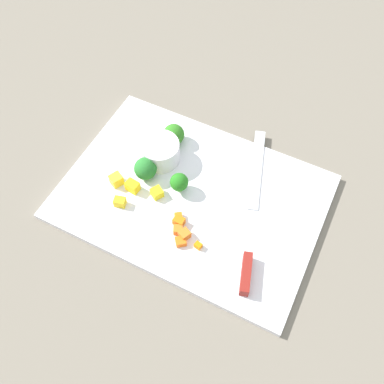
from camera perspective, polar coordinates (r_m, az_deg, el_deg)
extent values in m
plane|color=#726A5D|center=(0.79, 0.00, -0.85)|extent=(4.00, 4.00, 0.00)
cube|color=white|center=(0.78, 0.00, -0.62)|extent=(0.47, 0.33, 0.01)
cylinder|color=white|center=(0.81, -4.27, 5.40)|extent=(0.07, 0.07, 0.04)
cube|color=silver|center=(0.82, 8.62, 3.14)|extent=(0.07, 0.18, 0.00)
cube|color=maroon|center=(0.70, 7.22, -10.78)|extent=(0.03, 0.07, 0.02)
cube|color=orange|center=(0.72, 0.83, -7.16)|extent=(0.01, 0.01, 0.01)
cube|color=orange|center=(0.73, -1.52, -6.62)|extent=(0.02, 0.02, 0.01)
cube|color=orange|center=(0.74, -1.87, -5.06)|extent=(0.02, 0.02, 0.01)
cube|color=orange|center=(0.74, -1.75, -3.93)|extent=(0.02, 0.02, 0.02)
cube|color=orange|center=(0.73, -1.01, -5.69)|extent=(0.02, 0.02, 0.02)
cube|color=orange|center=(0.75, -2.13, -3.12)|extent=(0.02, 0.02, 0.01)
cube|color=yellow|center=(0.78, -7.95, 0.76)|extent=(0.03, 0.02, 0.02)
cube|color=yellow|center=(0.77, -4.71, -0.10)|extent=(0.03, 0.03, 0.02)
cube|color=yellow|center=(0.80, -10.07, 1.62)|extent=(0.03, 0.03, 0.02)
cube|color=yellow|center=(0.77, -9.61, -1.32)|extent=(0.02, 0.02, 0.02)
cylinder|color=#80BD6C|center=(0.78, -1.73, 0.58)|extent=(0.01, 0.01, 0.02)
sphere|color=#23761C|center=(0.76, -1.76, 1.28)|extent=(0.03, 0.03, 0.03)
cylinder|color=#95BB58|center=(0.80, -6.17, 2.38)|extent=(0.01, 0.01, 0.01)
sphere|color=#28762C|center=(0.79, -6.28, 3.08)|extent=(0.04, 0.04, 0.04)
cylinder|color=#91C25E|center=(0.85, -2.41, 6.99)|extent=(0.01, 0.01, 0.01)
sphere|color=#307820|center=(0.84, -2.45, 7.69)|extent=(0.04, 0.04, 0.04)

